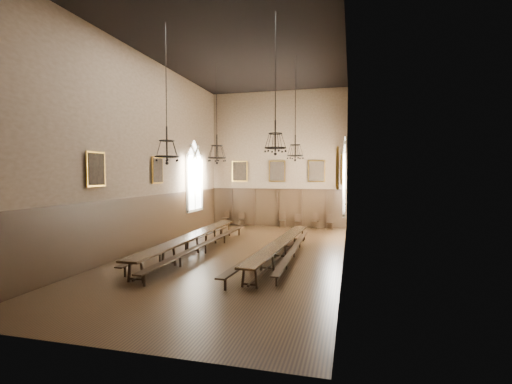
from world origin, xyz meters
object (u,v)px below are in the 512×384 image
at_px(table_left, 193,244).
at_px(chair_5, 298,224).
at_px(table_right, 281,250).
at_px(chair_1, 242,222).
at_px(chair_7, 329,225).
at_px(bench_left_outer, 186,245).
at_px(bench_right_inner, 270,249).
at_px(chair_4, 282,223).
at_px(chandelier_back_right, 295,148).
at_px(chandelier_front_left, 167,148).
at_px(bench_right_outer, 294,251).
at_px(chair_0, 226,221).
at_px(chandelier_back_left, 217,152).
at_px(chandelier_front_right, 275,138).
at_px(chair_6, 315,224).
at_px(bench_left_inner, 206,246).

xyz_separation_m(table_left, chair_5, (3.49, 8.72, -0.14)).
height_order(table_right, chair_1, chair_1).
bearing_deg(chair_7, bench_left_outer, -126.84).
bearing_deg(bench_right_inner, chair_4, 97.06).
height_order(chair_4, chandelier_back_right, chandelier_back_right).
relative_size(chandelier_back_right, chandelier_front_left, 0.95).
bearing_deg(bench_right_outer, table_right, -142.87).
distance_m(bench_right_inner, chair_0, 9.84).
relative_size(table_right, chair_1, 10.28).
distance_m(chair_0, chair_7, 7.00).
xyz_separation_m(table_right, chair_4, (-1.56, 8.85, -0.07)).
bearing_deg(chandelier_back_left, chandelier_front_left, -89.93).
relative_size(chair_4, chandelier_front_left, 0.19).
xyz_separation_m(table_left, chandelier_front_right, (4.29, -2.64, 4.37)).
bearing_deg(table_left, bench_right_outer, 3.25).
bearing_deg(chair_0, chandelier_front_left, -70.57).
bearing_deg(chair_6, chandelier_back_right, -80.91).
distance_m(bench_left_outer, chair_4, 8.94).
height_order(bench_left_inner, chair_0, chair_0).
xyz_separation_m(chair_0, chandelier_front_left, (1.73, -11.47, 4.17)).
height_order(chair_1, chair_6, chair_6).
relative_size(chair_4, chair_7, 1.07).
height_order(table_left, chandelier_back_right, chandelier_back_right).
distance_m(chair_1, chandelier_front_right, 13.08).
relative_size(table_left, bench_left_inner, 0.96).
xyz_separation_m(bench_right_inner, chandelier_back_left, (-3.26, 2.26, 4.32)).
xyz_separation_m(chair_0, chandelier_back_right, (5.75, -6.57, 4.42)).
xyz_separation_m(bench_left_outer, bench_right_outer, (4.99, -0.02, -0.02)).
xyz_separation_m(bench_right_outer, chair_0, (-6.00, 8.45, 0.05)).
distance_m(chair_7, chandelier_front_right, 12.18).
distance_m(chair_5, chandelier_front_left, 12.65).
relative_size(chandelier_back_right, chandelier_front_right, 1.01).
distance_m(table_left, bench_right_inner, 3.52).
distance_m(table_right, chair_1, 9.87).
relative_size(bench_left_inner, chandelier_back_left, 2.23).
relative_size(table_left, chandelier_front_right, 2.21).
relative_size(chandelier_back_left, chandelier_front_left, 0.97).
bearing_deg(chandelier_front_left, chandelier_back_right, 50.70).
bearing_deg(chair_1, chandelier_front_right, -77.74).
relative_size(chair_4, chandelier_back_left, 0.20).
relative_size(table_right, bench_left_outer, 0.95).
height_order(bench_left_inner, chair_4, chair_4).
distance_m(chair_1, chair_6, 4.92).
distance_m(chair_0, chandelier_front_right, 13.49).
bearing_deg(chandelier_front_left, table_left, 95.23).
distance_m(table_left, chandelier_back_left, 4.90).
relative_size(bench_left_outer, chair_0, 9.51).
relative_size(table_left, chandelier_front_left, 2.08).
height_order(table_left, chandelier_front_right, chandelier_front_right).
bearing_deg(bench_left_inner, table_left, -179.41).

